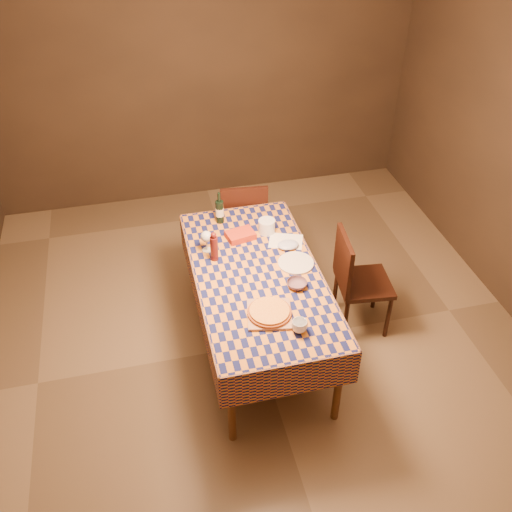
% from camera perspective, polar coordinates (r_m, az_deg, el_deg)
% --- Properties ---
extents(room, '(5.00, 5.10, 2.70)m').
position_cam_1_polar(room, '(3.93, 0.17, 4.72)').
color(room, brown).
rests_on(room, ground).
extents(dining_table, '(0.94, 1.84, 0.77)m').
position_cam_1_polar(dining_table, '(4.33, 0.15, -2.55)').
color(dining_table, brown).
rests_on(dining_table, ground).
extents(cutting_board, '(0.35, 0.35, 0.02)m').
position_cam_1_polar(cutting_board, '(3.94, 1.35, -5.83)').
color(cutting_board, '#A26E4C').
rests_on(cutting_board, dining_table).
extents(pizza, '(0.37, 0.37, 0.03)m').
position_cam_1_polar(pizza, '(3.92, 1.36, -5.58)').
color(pizza, brown).
rests_on(pizza, cutting_board).
extents(pepper_mill, '(0.07, 0.07, 0.25)m').
position_cam_1_polar(pepper_mill, '(4.35, -4.22, 0.90)').
color(pepper_mill, '#4C1411').
rests_on(pepper_mill, dining_table).
extents(bowl, '(0.18, 0.18, 0.05)m').
position_cam_1_polar(bowl, '(4.16, 4.11, -2.83)').
color(bowl, '#614451').
rests_on(bowl, dining_table).
extents(wine_glass, '(0.10, 0.10, 0.18)m').
position_cam_1_polar(wine_glass, '(4.44, -4.99, 1.89)').
color(wine_glass, silver).
rests_on(wine_glass, dining_table).
extents(wine_bottle, '(0.09, 0.09, 0.28)m').
position_cam_1_polar(wine_bottle, '(4.77, -3.65, 4.50)').
color(wine_bottle, black).
rests_on(wine_bottle, dining_table).
extents(deli_tub, '(0.16, 0.16, 0.11)m').
position_cam_1_polar(deli_tub, '(4.67, 1.08, 3.00)').
color(deli_tub, silver).
rests_on(deli_tub, dining_table).
extents(takeout_container, '(0.25, 0.20, 0.06)m').
position_cam_1_polar(takeout_container, '(4.62, -1.57, 2.09)').
color(takeout_container, '#B22E17').
rests_on(takeout_container, dining_table).
extents(white_plate, '(0.30, 0.30, 0.02)m').
position_cam_1_polar(white_plate, '(4.37, 4.00, -0.71)').
color(white_plate, silver).
rests_on(white_plate, dining_table).
extents(tumbler, '(0.14, 0.14, 0.09)m').
position_cam_1_polar(tumbler, '(3.82, 4.37, -7.00)').
color(tumbler, white).
rests_on(tumbler, dining_table).
extents(flour_patch, '(0.32, 0.28, 0.00)m').
position_cam_1_polar(flour_patch, '(4.60, 3.00, 1.50)').
color(flour_patch, white).
rests_on(flour_patch, dining_table).
extents(flour_bag, '(0.17, 0.13, 0.05)m').
position_cam_1_polar(flour_bag, '(4.52, 3.22, 1.12)').
color(flour_bag, '#AEBADF').
rests_on(flour_bag, dining_table).
extents(chair_far, '(0.46, 0.47, 0.93)m').
position_cam_1_polar(chair_far, '(5.28, -1.28, 3.68)').
color(chair_far, black).
rests_on(chair_far, ground).
extents(chair_right, '(0.47, 0.46, 0.93)m').
position_cam_1_polar(chair_right, '(4.69, 9.89, -2.12)').
color(chair_right, black).
rests_on(chair_right, ground).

